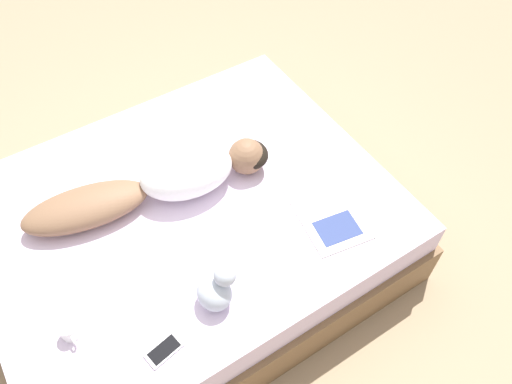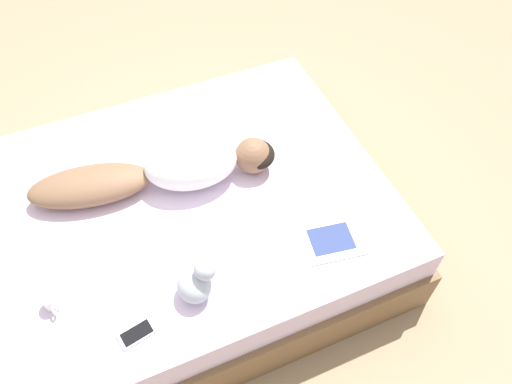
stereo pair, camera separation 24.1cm
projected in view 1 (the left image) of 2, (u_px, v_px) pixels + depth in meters
ground_plane at (195, 255)px, 2.80m from camera, size 12.00×12.00×0.00m
bed at (191, 232)px, 2.62m from camera, size 1.63×2.00×0.47m
person at (164, 180)px, 2.40m from camera, size 0.46×1.23×0.22m
open_magazine at (326, 211)px, 2.40m from camera, size 0.50×0.35×0.01m
coffee_mug at (69, 331)px, 1.99m from camera, size 0.11×0.08×0.08m
cell_phone at (164, 350)px, 1.98m from camera, size 0.10×0.16×0.01m
plush_toy at (217, 290)px, 2.05m from camera, size 0.16×0.17×0.21m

